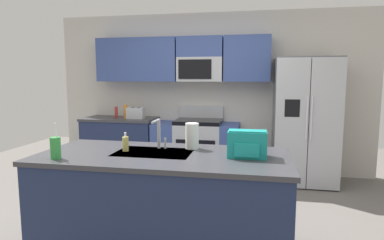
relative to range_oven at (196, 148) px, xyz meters
The scene contains 14 objects.
ground_plane 1.86m from the range_oven, 84.44° to the right, with size 9.00×9.00×0.00m, color #66605B.
kitchen_wall_unit 1.07m from the range_oven, 83.37° to the left, with size 5.20×0.43×2.60m.
back_counter 1.29m from the range_oven, behind, with size 1.20×0.63×0.90m.
range_oven is the anchor object (origin of this frame).
refrigerator 1.71m from the range_oven, ahead, with size 0.90×0.76×1.85m.
island_counter 2.39m from the range_oven, 86.82° to the right, with size 2.18×0.98×0.90m.
toaster 1.14m from the range_oven, behind, with size 0.28×0.16×0.18m.
pepper_mill 1.46m from the range_oven, behind, with size 0.05×0.05×0.18m, color #B2332D.
bottle_orange 1.31m from the range_oven, behind, with size 0.06×0.06×0.22m, color orange.
sink_faucet 2.28m from the range_oven, 88.99° to the right, with size 0.08×0.21×0.28m.
drink_cup_green 2.85m from the range_oven, 104.18° to the right, with size 0.08×0.08×0.30m.
soap_dispenser 2.41m from the range_oven, 95.63° to the right, with size 0.06×0.06×0.17m.
paper_towel_roll 2.22m from the range_oven, 80.86° to the right, with size 0.12×0.12×0.24m, color white.
backpack 2.57m from the range_oven, 70.04° to the right, with size 0.32×0.22×0.23m.
Camera 1 is at (0.74, -3.28, 1.56)m, focal length 30.73 mm.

